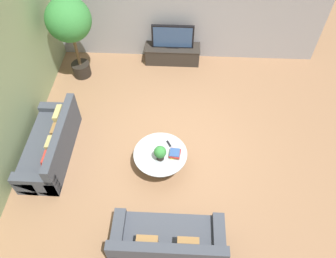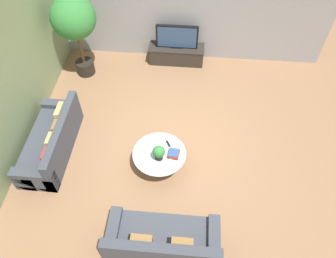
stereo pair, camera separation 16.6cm
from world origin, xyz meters
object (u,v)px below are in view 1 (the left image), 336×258
at_px(coffee_table, 160,157).
at_px(potted_palm_tall, 69,23).
at_px(couch_near_entry, 168,242).
at_px(television, 173,37).
at_px(potted_plant_tabletop, 160,153).
at_px(media_console, 173,54).
at_px(couch_by_wall, 51,145).

xyz_separation_m(coffee_table, potted_palm_tall, (-2.26, 2.78, 1.23)).
bearing_deg(couch_near_entry, potted_palm_tall, -60.97).
height_order(television, potted_palm_tall, potted_palm_tall).
relative_size(television, potted_plant_tabletop, 3.24).
height_order(television, coffee_table, television).
distance_m(media_console, television, 0.55).
xyz_separation_m(couch_by_wall, couch_near_entry, (2.56, -1.93, -0.00)).
relative_size(coffee_table, potted_palm_tall, 0.50).
relative_size(coffee_table, couch_near_entry, 0.57).
distance_m(media_console, potted_plant_tabletop, 3.59).
distance_m(television, potted_palm_tall, 2.57).
height_order(couch_by_wall, couch_near_entry, same).
bearing_deg(coffee_table, couch_near_entry, -82.13).
distance_m(media_console, couch_by_wall, 4.06).
bearing_deg(television, couch_near_entry, -88.53).
xyz_separation_m(television, coffee_table, (-0.11, -3.45, -0.48)).
relative_size(television, potted_palm_tall, 0.51).
distance_m(television, potted_plant_tabletop, 3.57).
bearing_deg(couch_by_wall, potted_plant_tabletop, 82.21).
height_order(media_console, couch_near_entry, couch_near_entry).
relative_size(couch_by_wall, potted_palm_tall, 0.95).
bearing_deg(television, potted_palm_tall, -164.08).
bearing_deg(media_console, potted_palm_tall, -164.05).
bearing_deg(couch_near_entry, media_console, -88.53).
relative_size(television, couch_by_wall, 0.54).
bearing_deg(potted_plant_tabletop, couch_near_entry, -81.80).
bearing_deg(coffee_table, potted_palm_tall, 129.13).
relative_size(media_console, potted_plant_tabletop, 4.34).
distance_m(potted_palm_tall, potted_plant_tabletop, 3.79).
distance_m(television, couch_by_wall, 4.09).
height_order(television, couch_near_entry, television).
bearing_deg(coffee_table, media_console, 88.25).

